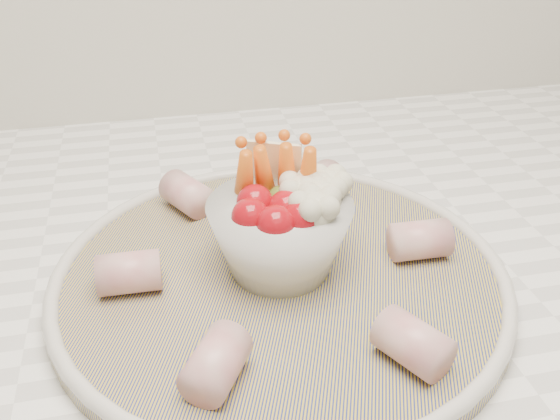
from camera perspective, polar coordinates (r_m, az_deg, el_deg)
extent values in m
cube|color=white|center=(0.64, 10.79, -1.78)|extent=(2.04, 0.62, 0.04)
cylinder|color=navy|center=(0.51, 0.02, -6.36)|extent=(0.48, 0.48, 0.01)
torus|color=silver|center=(0.51, 0.02, -5.69)|extent=(0.37, 0.37, 0.01)
sphere|color=#9D0A12|center=(0.47, -2.72, -0.63)|extent=(0.03, 0.03, 0.03)
sphere|color=#9D0A12|center=(0.46, -0.40, -1.32)|extent=(0.03, 0.03, 0.03)
sphere|color=#9D0A12|center=(0.46, 1.97, -0.77)|extent=(0.03, 0.03, 0.03)
sphere|color=#9D0A12|center=(0.48, -2.32, 0.69)|extent=(0.03, 0.03, 0.03)
sphere|color=#9D0A12|center=(0.48, 0.62, 0.15)|extent=(0.03, 0.03, 0.03)
sphere|color=#9D0A12|center=(0.48, 2.76, 0.27)|extent=(0.03, 0.03, 0.03)
sphere|color=#557025|center=(0.50, 0.02, 1.03)|extent=(0.02, 0.02, 0.02)
cone|color=orange|center=(0.50, -1.49, 2.94)|extent=(0.04, 0.04, 0.07)
cone|color=orange|center=(0.50, 0.63, 3.21)|extent=(0.03, 0.04, 0.07)
cone|color=orange|center=(0.50, 2.56, 2.82)|extent=(0.02, 0.04, 0.07)
cone|color=orange|center=(0.49, -3.27, 2.48)|extent=(0.02, 0.04, 0.07)
sphere|color=beige|center=(0.49, 3.76, 0.92)|extent=(0.03, 0.03, 0.03)
sphere|color=beige|center=(0.47, 3.23, -0.28)|extent=(0.03, 0.03, 0.03)
sphere|color=beige|center=(0.50, 4.34, 1.84)|extent=(0.03, 0.03, 0.03)
sphere|color=beige|center=(0.49, 2.04, 1.30)|extent=(0.03, 0.03, 0.03)
cube|color=#F4E9BE|center=(0.51, -0.46, 3.87)|extent=(0.05, 0.03, 0.05)
cylinder|color=#BF575F|center=(0.53, 12.67, -2.68)|extent=(0.05, 0.03, 0.03)
cylinder|color=#BF575F|center=(0.60, 3.91, 2.33)|extent=(0.05, 0.06, 0.03)
cylinder|color=#BF575F|center=(0.59, -8.51, 1.46)|extent=(0.05, 0.06, 0.03)
cylinder|color=#BF575F|center=(0.50, -13.62, -5.58)|extent=(0.05, 0.03, 0.03)
cylinder|color=#BF575F|center=(0.41, -5.87, -13.77)|extent=(0.05, 0.06, 0.03)
cylinder|color=#BF575F|center=(0.43, 12.05, -11.81)|extent=(0.05, 0.06, 0.03)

